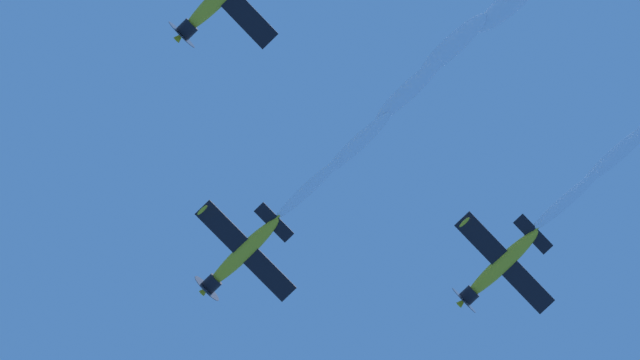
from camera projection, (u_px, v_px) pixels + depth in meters
name	position (u px, v px, depth m)	size (l,w,h in m)	color
airplane_lead	(241.00, 255.00, 91.30)	(8.15, 9.03, 3.18)	gold
airplane_right_wingman	(499.00, 267.00, 90.84)	(8.15, 9.02, 3.16)	gold
smoke_trail_lead	(471.00, 33.00, 88.87)	(29.95, 12.32, 3.52)	white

